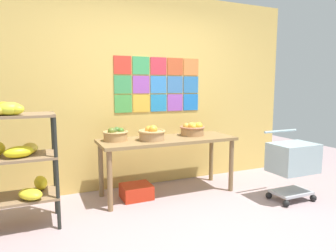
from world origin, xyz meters
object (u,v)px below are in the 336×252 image
Objects in this scene: fruit_basket_back_left at (192,129)px; fruit_basket_right at (152,134)px; produce_crate_under_table at (136,191)px; shopping_cart at (293,160)px; banana_shelf_unit at (5,156)px; fruit_basket_back_right at (115,135)px; display_table at (168,145)px.

fruit_basket_right is at bearing -169.18° from fruit_basket_back_left.
fruit_basket_back_left is at bearing 5.23° from produce_crate_under_table.
banana_shelf_unit is at bearing -177.44° from shopping_cart.
banana_shelf_unit reaches higher than shopping_cart.
fruit_basket_back_right is 0.84× the size of produce_crate_under_table.
fruit_basket_back_right is at bearing 18.10° from banana_shelf_unit.
fruit_basket_right is (1.58, 0.23, 0.08)m from banana_shelf_unit.
fruit_basket_back_right is (-0.65, 0.11, 0.16)m from display_table.
fruit_basket_back_left is at bearing 147.70° from shopping_cart.
fruit_basket_back_left is at bearing 8.98° from banana_shelf_unit.
display_table is 0.44m from fruit_basket_back_left.
fruit_basket_back_left reaches higher than fruit_basket_back_right.
fruit_basket_back_right is at bearing 154.57° from produce_crate_under_table.
fruit_basket_right is 0.75m from produce_crate_under_table.
fruit_basket_right reaches higher than shopping_cart.
display_table is 4.76× the size of produce_crate_under_table.
fruit_basket_back_left reaches higher than display_table.
banana_shelf_unit reaches higher than fruit_basket_right.
fruit_basket_right is 1.75m from shopping_cart.
display_table is at bearing -168.99° from fruit_basket_back_left.
fruit_basket_right is at bearing -19.96° from fruit_basket_back_right.
fruit_basket_back_right is 2.18m from shopping_cart.
fruit_basket_back_left is 0.40× the size of shopping_cart.
display_table is at bearing -0.27° from produce_crate_under_table.
shopping_cart is (1.95, -0.92, -0.31)m from fruit_basket_back_right.
fruit_basket_back_left is (2.21, 0.35, 0.08)m from banana_shelf_unit.
fruit_basket_right is 0.92× the size of produce_crate_under_table.
display_table is 0.29m from fruit_basket_right.
produce_crate_under_table is at bearing -25.43° from fruit_basket_back_right.
fruit_basket_back_left is 1.05m from fruit_basket_back_right.
shopping_cart is (1.30, -0.82, -0.15)m from display_table.
shopping_cart is at bearing -25.35° from produce_crate_under_table.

